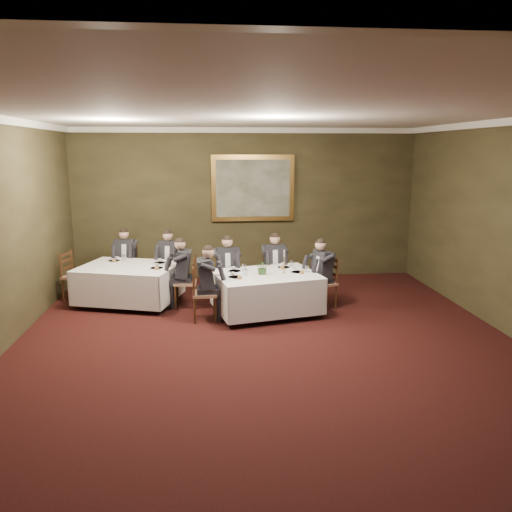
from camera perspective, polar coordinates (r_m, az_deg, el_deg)
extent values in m
plane|color=black|center=(7.36, 1.90, -12.03)|extent=(10.00, 10.00, 0.00)
cube|color=silver|center=(6.74, 2.12, 16.27)|extent=(8.00, 10.00, 0.10)
cube|color=#2E2817|center=(11.77, -1.15, 5.92)|extent=(8.00, 0.10, 3.50)
cube|color=#2E2817|center=(2.26, 19.96, -22.33)|extent=(8.00, 0.10, 3.50)
cube|color=white|center=(11.66, -1.16, 14.18)|extent=(8.00, 0.10, 0.12)
cube|color=white|center=(1.98, 23.10, 24.04)|extent=(8.00, 0.10, 0.12)
cube|color=black|center=(9.22, 1.16, -2.24)|extent=(2.02, 1.68, 0.04)
cube|color=white|center=(9.21, 1.16, -2.09)|extent=(2.09, 1.76, 0.02)
cube|color=white|center=(9.30, 1.15, -4.06)|extent=(2.12, 1.78, 0.65)
cube|color=black|center=(10.15, -14.36, -1.28)|extent=(2.09, 1.79, 0.04)
cube|color=white|center=(10.14, -14.37, -1.14)|extent=(2.16, 1.86, 0.02)
cube|color=white|center=(10.22, -14.27, -2.95)|extent=(2.19, 1.89, 0.65)
cube|color=#8B6246|center=(10.01, -3.32, -2.55)|extent=(0.48, 0.46, 0.05)
cube|color=black|center=(10.14, -3.47, -0.94)|extent=(0.38, 0.06, 0.54)
cube|color=black|center=(9.92, -3.35, -0.45)|extent=(0.45, 0.35, 0.55)
sphere|color=tan|center=(9.85, -3.37, 1.71)|extent=(0.23, 0.23, 0.21)
cube|color=#8B6246|center=(10.30, 2.06, -2.12)|extent=(0.46, 0.44, 0.05)
cube|color=black|center=(10.42, 1.88, -0.56)|extent=(0.38, 0.05, 0.54)
cube|color=black|center=(10.21, 2.08, -0.08)|extent=(0.44, 0.33, 0.55)
sphere|color=tan|center=(10.14, 2.09, 2.02)|extent=(0.22, 0.22, 0.21)
cube|color=#8B6246|center=(8.98, -5.90, -4.31)|extent=(0.44, 0.46, 0.05)
cube|color=black|center=(8.91, -7.16, -2.83)|extent=(0.05, 0.38, 0.54)
cube|color=black|center=(8.88, -5.95, -1.98)|extent=(0.33, 0.43, 0.55)
sphere|color=tan|center=(8.80, -6.01, 0.42)|extent=(0.22, 0.22, 0.21)
cube|color=#8B6246|center=(9.71, 7.67, -3.10)|extent=(0.54, 0.55, 0.05)
cube|color=black|center=(9.75, 8.66, -1.58)|extent=(0.15, 0.37, 0.54)
cube|color=black|center=(9.62, 7.73, -0.94)|extent=(0.43, 0.50, 0.55)
sphere|color=tan|center=(9.54, 7.80, 1.28)|extent=(0.27, 0.27, 0.21)
cube|color=#8B6246|center=(11.25, -14.55, -1.29)|extent=(0.49, 0.47, 0.05)
cube|color=black|center=(11.37, -14.36, 0.13)|extent=(0.38, 0.07, 0.54)
cube|color=black|center=(11.17, -14.65, 0.58)|extent=(0.45, 0.36, 0.55)
sphere|color=tan|center=(11.10, -14.75, 2.50)|extent=(0.23, 0.23, 0.21)
cube|color=#8B6246|center=(10.86, -9.78, -1.55)|extent=(0.54, 0.53, 0.05)
cube|color=black|center=(10.98, -9.48, -0.08)|extent=(0.37, 0.13, 0.54)
cube|color=black|center=(10.77, -9.85, 0.39)|extent=(0.49, 0.41, 0.55)
sphere|color=tan|center=(10.71, -9.92, 2.38)|extent=(0.26, 0.26, 0.21)
cube|color=#8B6246|center=(9.77, -8.08, -3.01)|extent=(0.44, 0.46, 0.05)
cube|color=black|center=(9.70, -7.00, -1.61)|extent=(0.05, 0.38, 0.54)
cube|color=black|center=(9.68, -8.14, -0.87)|extent=(0.33, 0.43, 0.55)
sphere|color=tan|center=(9.60, -8.21, 1.34)|extent=(0.22, 0.22, 0.21)
cube|color=#8B6246|center=(10.75, -19.93, -2.24)|extent=(0.54, 0.55, 0.05)
cube|color=black|center=(10.81, -20.86, -0.90)|extent=(0.15, 0.37, 0.54)
imported|color=#2D5926|center=(9.12, 0.78, -1.24)|extent=(0.29, 0.27, 0.28)
cylinder|color=#B09235|center=(9.25, 3.21, -1.92)|extent=(0.07, 0.07, 0.02)
cylinder|color=#B09235|center=(9.21, 3.22, -0.94)|extent=(0.02, 0.02, 0.31)
cylinder|color=white|center=(9.16, 3.23, 0.39)|extent=(0.02, 0.02, 0.13)
cylinder|color=white|center=(9.42, -2.48, -1.66)|extent=(0.25, 0.25, 0.01)
cylinder|color=white|center=(9.56, -2.53, -1.32)|extent=(0.08, 0.08, 0.05)
cylinder|color=white|center=(9.42, -1.45, -1.27)|extent=(0.06, 0.06, 0.14)
cylinder|color=white|center=(10.70, -15.91, -0.46)|extent=(0.25, 0.25, 0.01)
cylinder|color=white|center=(10.84, -15.78, -0.17)|extent=(0.08, 0.08, 0.05)
cylinder|color=white|center=(10.66, -15.03, -0.11)|extent=(0.06, 0.06, 0.14)
cube|color=tan|center=(11.68, -0.36, 7.76)|extent=(1.93, 0.08, 1.53)
cube|color=#40462F|center=(11.64, -0.34, 7.74)|extent=(1.71, 0.01, 1.31)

